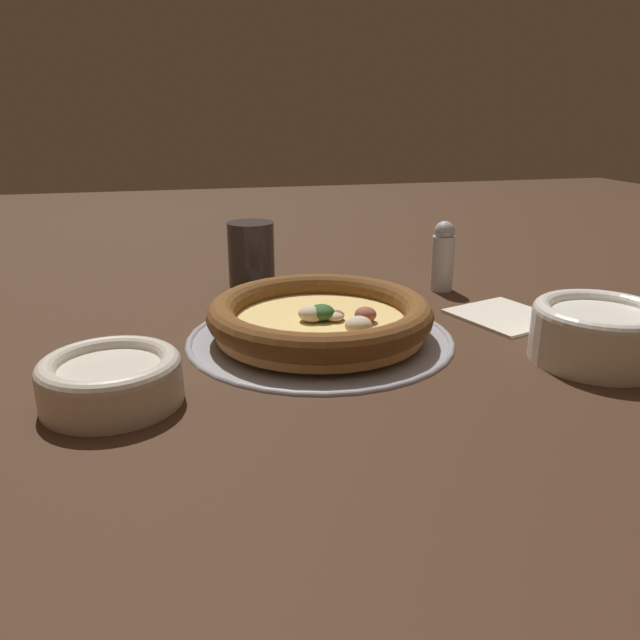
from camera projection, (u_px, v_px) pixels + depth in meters
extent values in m
plane|color=#3D2616|center=(320.00, 339.00, 0.74)|extent=(3.00, 3.00, 0.00)
cylinder|color=#9E9EA3|center=(320.00, 338.00, 0.74)|extent=(0.31, 0.31, 0.00)
torus|color=#9E9EA3|center=(320.00, 336.00, 0.74)|extent=(0.32, 0.32, 0.01)
cylinder|color=tan|center=(320.00, 327.00, 0.74)|extent=(0.24, 0.24, 0.01)
torus|color=brown|center=(320.00, 313.00, 0.73)|extent=(0.27, 0.27, 0.03)
cylinder|color=#B7381E|center=(320.00, 321.00, 0.73)|extent=(0.22, 0.22, 0.00)
cylinder|color=#EAC670|center=(320.00, 319.00, 0.73)|extent=(0.21, 0.21, 0.00)
ellipsoid|color=#2D5628|center=(320.00, 313.00, 0.72)|extent=(0.04, 0.04, 0.02)
ellipsoid|color=#994C3D|center=(366.00, 314.00, 0.72)|extent=(0.04, 0.04, 0.02)
ellipsoid|color=beige|center=(312.00, 316.00, 0.72)|extent=(0.03, 0.03, 0.01)
ellipsoid|color=beige|center=(359.00, 326.00, 0.68)|extent=(0.04, 0.04, 0.02)
ellipsoid|color=beige|center=(310.00, 314.00, 0.72)|extent=(0.03, 0.03, 0.02)
ellipsoid|color=#994C3D|center=(359.00, 326.00, 0.68)|extent=(0.04, 0.04, 0.02)
ellipsoid|color=beige|center=(335.00, 316.00, 0.72)|extent=(0.03, 0.03, 0.01)
ellipsoid|color=#994C3D|center=(336.00, 315.00, 0.73)|extent=(0.03, 0.03, 0.01)
cylinder|color=beige|center=(112.00, 385.00, 0.58)|extent=(0.13, 0.13, 0.04)
torus|color=beige|center=(109.00, 367.00, 0.57)|extent=(0.13, 0.13, 0.02)
cylinder|color=silver|center=(598.00, 337.00, 0.67)|extent=(0.14, 0.14, 0.05)
torus|color=silver|center=(602.00, 314.00, 0.66)|extent=(0.14, 0.14, 0.02)
cylinder|color=#383333|center=(251.00, 254.00, 0.95)|extent=(0.07, 0.07, 0.10)
cube|color=beige|center=(505.00, 315.00, 0.82)|extent=(0.15, 0.15, 0.01)
cube|color=#B7B7BC|center=(537.00, 324.00, 0.79)|extent=(0.12, 0.05, 0.00)
cube|color=#B7B7BC|center=(489.00, 307.00, 0.86)|extent=(0.05, 0.04, 0.00)
cylinder|color=silver|center=(442.00, 263.00, 0.93)|extent=(0.03, 0.03, 0.08)
sphere|color=#B2B2B7|center=(445.00, 231.00, 0.91)|extent=(0.03, 0.03, 0.03)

